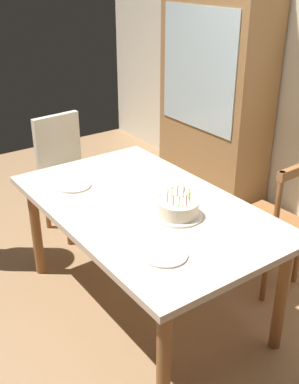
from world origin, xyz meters
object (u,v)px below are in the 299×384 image
(plate_near_guest, at_px, (165,255))
(chair_spindle_back, at_px, (270,224))
(plate_near_celebrant, at_px, (74,186))
(birthday_cake, at_px, (178,209))
(plate_far_side, at_px, (167,188))
(china_cabinet, at_px, (215,94))
(chair_upholstered, at_px, (66,168))
(dining_table, at_px, (145,216))

(plate_near_guest, distance_m, chair_spindle_back, 1.13)
(chair_spindle_back, bearing_deg, plate_near_celebrant, -124.66)
(birthday_cake, relative_size, plate_near_celebrant, 1.27)
(plate_far_side, height_order, china_cabinet, china_cabinet)
(plate_near_celebrant, xyz_separation_m, chair_upholstered, (-0.77, 0.31, -0.22))
(dining_table, xyz_separation_m, plate_far_side, (-0.08, 0.23, 0.09))
(chair_upholstered, height_order, china_cabinet, china_cabinet)
(dining_table, bearing_deg, chair_upholstered, 176.28)
(dining_table, relative_size, chair_spindle_back, 1.77)
(dining_table, bearing_deg, china_cabinet, 125.31)
(china_cabinet, bearing_deg, dining_table, -54.69)
(plate_near_guest, height_order, chair_spindle_back, chair_spindle_back)
(birthday_cake, distance_m, chair_upholstered, 1.49)
(dining_table, distance_m, birthday_cake, 0.27)
(dining_table, distance_m, chair_spindle_back, 0.90)
(chair_spindle_back, bearing_deg, chair_upholstered, -153.41)
(plate_near_celebrant, relative_size, plate_near_guest, 1.00)
(chair_spindle_back, distance_m, chair_upholstered, 1.68)
(plate_near_guest, relative_size, chair_spindle_back, 0.23)
(birthday_cake, distance_m, chair_spindle_back, 0.83)
(chair_spindle_back, xyz_separation_m, chair_upholstered, (-1.50, -0.75, 0.07))
(plate_far_side, relative_size, chair_spindle_back, 0.23)
(dining_table, bearing_deg, plate_near_guest, -24.45)
(plate_far_side, xyz_separation_m, chair_upholstered, (-1.15, -0.15, -0.22))
(plate_near_guest, xyz_separation_m, china_cabinet, (-1.61, 1.79, 0.20))
(china_cabinet, bearing_deg, chair_upholstered, -94.98)
(dining_table, height_order, plate_far_side, plate_far_side)
(chair_upholstered, bearing_deg, chair_spindle_back, 26.59)
(plate_near_guest, bearing_deg, plate_near_celebrant, 180.00)
(plate_near_guest, bearing_deg, chair_upholstered, 169.88)
(dining_table, xyz_separation_m, plate_near_guest, (0.51, -0.23, 0.09))
(birthday_cake, distance_m, plate_near_celebrant, 0.76)
(plate_far_side, distance_m, chair_spindle_back, 0.76)
(plate_near_guest, bearing_deg, plate_far_side, 142.06)
(dining_table, distance_m, chair_upholstered, 1.24)
(chair_spindle_back, bearing_deg, plate_near_guest, -77.53)
(plate_near_celebrant, relative_size, plate_far_side, 1.00)
(birthday_cake, xyz_separation_m, chair_spindle_back, (0.04, 0.76, -0.34))
(birthday_cake, xyz_separation_m, plate_near_guest, (0.28, -0.30, -0.04))
(plate_far_side, xyz_separation_m, plate_near_guest, (0.59, -0.46, 0.00))
(birthday_cake, bearing_deg, dining_table, -163.09)
(plate_near_guest, bearing_deg, china_cabinet, 131.99)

